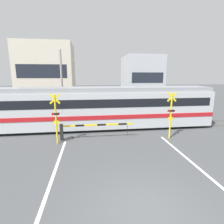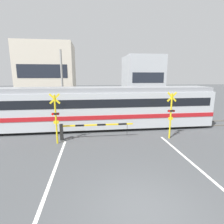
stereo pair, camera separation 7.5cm
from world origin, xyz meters
TOP-DOWN VIEW (x-y plane):
  - ground_plane at (0.00, 0.00)m, footprint 160.00×160.00m
  - rail_track_near at (0.00, 8.86)m, footprint 50.00×0.10m
  - rail_track_far at (0.00, 10.29)m, footprint 50.00×0.10m
  - road_stripe_left at (-3.39, 1.34)m, footprint 0.14×10.67m
  - road_stripe_right at (3.39, 1.34)m, footprint 0.14×10.67m
  - commuter_train at (-1.26, 9.57)m, footprint 19.37×2.82m
  - crossing_barrier_near at (-2.18, 6.97)m, footprint 5.06×0.20m
  - crossing_barrier_far at (2.18, 12.35)m, footprint 5.06×0.20m
  - crossing_signal_left at (-3.84, 6.41)m, footprint 0.68×0.15m
  - crossing_signal_right at (3.84, 6.41)m, footprint 0.68×0.15m
  - pedestrian at (0.67, 16.13)m, footprint 0.38×0.22m
  - building_left_of_street at (-7.88, 23.28)m, footprint 7.77×6.25m
  - building_right_of_street at (6.79, 23.28)m, footprint 5.60×6.25m
  - utility_pole_streetside at (-4.59, 14.85)m, footprint 0.22×0.22m

SIDE VIEW (x-z plane):
  - ground_plane at x=0.00m, z-range 0.00..0.00m
  - road_stripe_left at x=-3.39m, z-range 0.00..0.01m
  - road_stripe_right at x=3.39m, z-range 0.00..0.01m
  - rail_track_near at x=0.00m, z-range 0.00..0.08m
  - rail_track_far at x=0.00m, z-range 0.00..0.08m
  - crossing_barrier_near at x=-2.18m, z-range 0.24..1.38m
  - crossing_barrier_far at x=2.18m, z-range 0.24..1.38m
  - pedestrian at x=0.67m, z-range 0.11..1.68m
  - crossing_signal_left at x=-3.84m, z-range 0.17..3.45m
  - crossing_signal_right at x=3.84m, z-range 0.17..3.45m
  - commuter_train at x=-1.26m, z-range 0.12..3.55m
  - utility_pole_streetside at x=-4.59m, z-range 0.00..7.03m
  - building_right_of_street at x=6.79m, z-range 0.00..7.41m
  - building_left_of_street at x=-7.88m, z-range 0.00..8.99m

